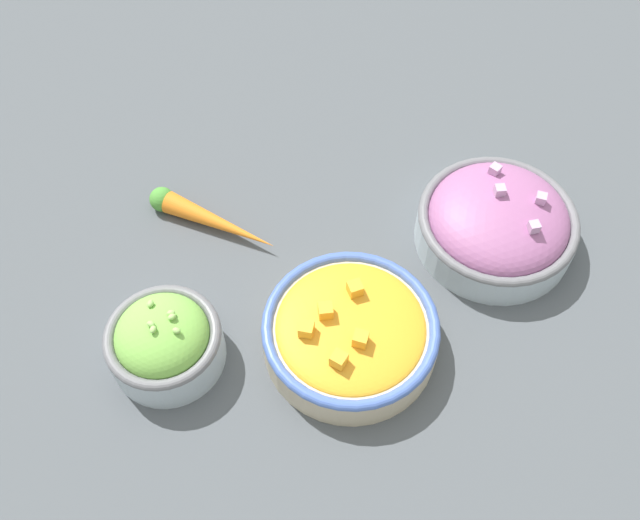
{
  "coord_description": "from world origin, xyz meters",
  "views": [
    {
      "loc": [
        -0.33,
        -0.3,
        0.7
      ],
      "look_at": [
        0.0,
        0.0,
        0.03
      ],
      "focal_mm": 40.0,
      "sensor_mm": 36.0,
      "label": 1
    }
  ],
  "objects_px": {
    "bowl_squash": "(350,332)",
    "bowl_red_onion": "(497,223)",
    "bowl_lettuce": "(164,341)",
    "loose_carrot": "(208,219)"
  },
  "relations": [
    {
      "from": "bowl_red_onion",
      "to": "bowl_lettuce",
      "type": "distance_m",
      "value": 0.4
    },
    {
      "from": "bowl_lettuce",
      "to": "loose_carrot",
      "type": "height_order",
      "value": "bowl_lettuce"
    },
    {
      "from": "bowl_squash",
      "to": "bowl_red_onion",
      "type": "distance_m",
      "value": 0.23
    },
    {
      "from": "bowl_red_onion",
      "to": "bowl_lettuce",
      "type": "relative_size",
      "value": 1.52
    },
    {
      "from": "bowl_squash",
      "to": "bowl_red_onion",
      "type": "relative_size",
      "value": 1.01
    },
    {
      "from": "bowl_squash",
      "to": "bowl_red_onion",
      "type": "xyz_separation_m",
      "value": [
        0.22,
        -0.03,
        0.0
      ]
    },
    {
      "from": "bowl_lettuce",
      "to": "loose_carrot",
      "type": "xyz_separation_m",
      "value": [
        0.15,
        0.1,
        -0.02
      ]
    },
    {
      "from": "bowl_squash",
      "to": "bowl_red_onion",
      "type": "bearing_deg",
      "value": -8.53
    },
    {
      "from": "bowl_squash",
      "to": "bowl_red_onion",
      "type": "height_order",
      "value": "bowl_red_onion"
    },
    {
      "from": "bowl_red_onion",
      "to": "loose_carrot",
      "type": "height_order",
      "value": "bowl_red_onion"
    }
  ]
}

